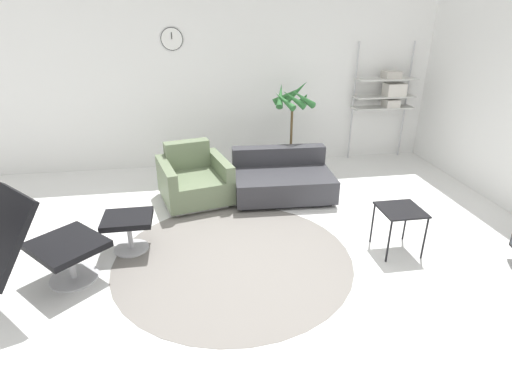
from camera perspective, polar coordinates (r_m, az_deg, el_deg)
name	(u,v)px	position (r m, az deg, el deg)	size (l,w,h in m)	color
ground_plane	(247,257)	(4.17, -1.22, -9.26)	(12.00, 12.00, 0.00)	white
wall_back	(220,77)	(6.41, -5.12, 16.11)	(12.00, 0.09, 2.80)	white
round_rug	(233,258)	(4.15, -3.26, -9.45)	(2.42, 2.42, 0.01)	slate
lounge_chair	(14,234)	(3.79, -31.27, -5.10)	(1.18, 1.16, 1.11)	#BCBCC1
ottoman	(128,225)	(4.35, -17.79, -4.48)	(0.50, 0.42, 0.39)	#BCBCC1
armchair_red	(194,181)	(5.33, -8.85, 1.53)	(1.01, 1.04, 0.73)	silver
couch_low	(282,180)	(5.44, 3.73, 1.73)	(1.34, 0.96, 0.60)	black
side_table	(400,214)	(4.33, 19.93, -2.94)	(0.42, 0.42, 0.49)	black
potted_plant	(291,133)	(6.05, 5.09, 8.33)	(0.63, 0.62, 1.43)	#333338
shelf_unit	(389,92)	(6.96, 18.43, 13.41)	(0.98, 0.28, 1.90)	#BCBCC1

